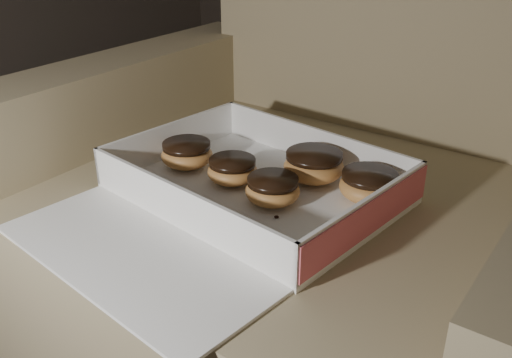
{
  "coord_description": "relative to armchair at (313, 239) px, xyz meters",
  "views": [
    {
      "loc": [
        0.55,
        -0.7,
        0.86
      ],
      "look_at": [
        0.1,
        -0.06,
        0.47
      ],
      "focal_mm": 40.0,
      "sensor_mm": 36.0,
      "label": 1
    }
  ],
  "objects": [
    {
      "name": "armchair",
      "position": [
        0.0,
        0.0,
        0.0
      ],
      "size": [
        0.95,
        0.8,
        0.99
      ],
      "color": "tan",
      "rests_on": "floor"
    },
    {
      "name": "bakery_box",
      "position": [
        -0.04,
        -0.17,
        0.15
      ],
      "size": [
        0.46,
        0.52,
        0.07
      ],
      "rotation": [
        0.0,
        0.0,
        -0.12
      ],
      "color": "white",
      "rests_on": "armchair"
    },
    {
      "name": "donut_a",
      "position": [
        -0.08,
        -0.12,
        0.16
      ],
      "size": [
        0.08,
        0.08,
        0.04
      ],
      "color": "#CB8147",
      "rests_on": "bakery_box"
    },
    {
      "name": "donut_b",
      "position": [
        0.02,
        -0.04,
        0.17
      ],
      "size": [
        0.1,
        0.1,
        0.05
      ],
      "color": "#CB8147",
      "rests_on": "bakery_box"
    },
    {
      "name": "donut_c",
      "position": [
        0.01,
        -0.14,
        0.16
      ],
      "size": [
        0.08,
        0.08,
        0.04
      ],
      "color": "#CB8147",
      "rests_on": "bakery_box"
    },
    {
      "name": "donut_d",
      "position": [
        -0.18,
        -0.12,
        0.16
      ],
      "size": [
        0.09,
        0.09,
        0.04
      ],
      "color": "#CB8147",
      "rests_on": "bakery_box"
    },
    {
      "name": "donut_e",
      "position": [
        0.12,
        -0.05,
        0.16
      ],
      "size": [
        0.09,
        0.09,
        0.05
      ],
      "color": "#CB8147",
      "rests_on": "bakery_box"
    },
    {
      "name": "crumb_a",
      "position": [
        0.08,
        -0.22,
        0.14
      ],
      "size": [
        0.01,
        0.01,
        0.0
      ],
      "primitive_type": "ellipsoid",
      "color": "black",
      "rests_on": "bakery_box"
    },
    {
      "name": "crumb_b",
      "position": [
        0.04,
        -0.18,
        0.14
      ],
      "size": [
        0.01,
        0.01,
        0.0
      ],
      "primitive_type": "ellipsoid",
      "color": "black",
      "rests_on": "bakery_box"
    },
    {
      "name": "crumb_c",
      "position": [
        -0.24,
        -0.24,
        0.14
      ],
      "size": [
        0.01,
        0.01,
        0.0
      ],
      "primitive_type": "ellipsoid",
      "color": "black",
      "rests_on": "bakery_box"
    },
    {
      "name": "crumb_d",
      "position": [
        -0.2,
        -0.19,
        0.14
      ],
      "size": [
        0.01,
        0.01,
        0.0
      ],
      "primitive_type": "ellipsoid",
      "color": "black",
      "rests_on": "bakery_box"
    },
    {
      "name": "crumb_e",
      "position": [
        0.12,
        -0.22,
        0.14
      ],
      "size": [
        0.01,
        0.01,
        0.0
      ],
      "primitive_type": "ellipsoid",
      "color": "black",
      "rests_on": "bakery_box"
    }
  ]
}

